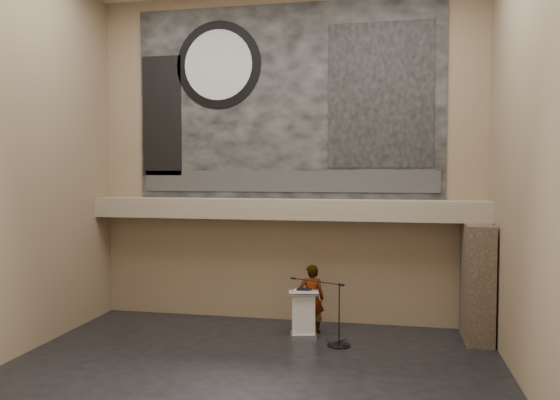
# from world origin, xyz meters

# --- Properties ---
(floor) EXTENTS (10.00, 10.00, 0.00)m
(floor) POSITION_xyz_m (0.00, 0.00, 0.00)
(floor) COLOR black
(floor) RESTS_ON ground
(wall_back) EXTENTS (10.00, 0.02, 8.50)m
(wall_back) POSITION_xyz_m (0.00, 4.00, 4.25)
(wall_back) COLOR #917C5C
(wall_back) RESTS_ON floor
(wall_front) EXTENTS (10.00, 0.02, 8.50)m
(wall_front) POSITION_xyz_m (0.00, -4.00, 4.25)
(wall_front) COLOR #917C5C
(wall_front) RESTS_ON floor
(wall_left) EXTENTS (0.02, 8.00, 8.50)m
(wall_left) POSITION_xyz_m (-5.00, 0.00, 4.25)
(wall_left) COLOR #917C5C
(wall_left) RESTS_ON floor
(wall_right) EXTENTS (0.02, 8.00, 8.50)m
(wall_right) POSITION_xyz_m (5.00, 0.00, 4.25)
(wall_right) COLOR #917C5C
(wall_right) RESTS_ON floor
(soffit) EXTENTS (10.00, 0.80, 0.50)m
(soffit) POSITION_xyz_m (0.00, 3.60, 2.95)
(soffit) COLOR gray
(soffit) RESTS_ON wall_back
(sprinkler_left) EXTENTS (0.04, 0.04, 0.06)m
(sprinkler_left) POSITION_xyz_m (-1.60, 3.55, 2.67)
(sprinkler_left) COLOR #B2893D
(sprinkler_left) RESTS_ON soffit
(sprinkler_right) EXTENTS (0.04, 0.04, 0.06)m
(sprinkler_right) POSITION_xyz_m (1.90, 3.55, 2.67)
(sprinkler_right) COLOR #B2893D
(sprinkler_right) RESTS_ON soffit
(banner) EXTENTS (8.00, 0.05, 5.00)m
(banner) POSITION_xyz_m (0.00, 3.97, 5.70)
(banner) COLOR black
(banner) RESTS_ON wall_back
(banner_text_strip) EXTENTS (7.76, 0.02, 0.55)m
(banner_text_strip) POSITION_xyz_m (0.00, 3.93, 3.65)
(banner_text_strip) COLOR #2F2F2F
(banner_text_strip) RESTS_ON banner
(banner_clock_rim) EXTENTS (2.30, 0.02, 2.30)m
(banner_clock_rim) POSITION_xyz_m (-1.80, 3.93, 6.70)
(banner_clock_rim) COLOR black
(banner_clock_rim) RESTS_ON banner
(banner_clock_face) EXTENTS (1.84, 0.02, 1.84)m
(banner_clock_face) POSITION_xyz_m (-1.80, 3.91, 6.70)
(banner_clock_face) COLOR silver
(banner_clock_face) RESTS_ON banner
(banner_building_print) EXTENTS (2.60, 0.02, 3.60)m
(banner_building_print) POSITION_xyz_m (2.40, 3.93, 5.80)
(banner_building_print) COLOR black
(banner_building_print) RESTS_ON banner
(banner_brick_print) EXTENTS (1.10, 0.02, 3.20)m
(banner_brick_print) POSITION_xyz_m (-3.40, 3.93, 5.40)
(banner_brick_print) COLOR black
(banner_brick_print) RESTS_ON banner
(stone_pier) EXTENTS (0.60, 1.40, 2.70)m
(stone_pier) POSITION_xyz_m (4.65, 3.15, 1.35)
(stone_pier) COLOR #3E3226
(stone_pier) RESTS_ON floor
(lectern) EXTENTS (0.77, 0.62, 1.13)m
(lectern) POSITION_xyz_m (0.68, 2.64, 0.55)
(lectern) COLOR silver
(lectern) RESTS_ON floor
(binder) EXTENTS (0.36, 0.31, 0.04)m
(binder) POSITION_xyz_m (0.69, 2.66, 1.12)
(binder) COLOR black
(binder) RESTS_ON lectern
(papers) EXTENTS (0.26, 0.34, 0.00)m
(papers) POSITION_xyz_m (0.57, 2.61, 1.10)
(papers) COLOR white
(papers) RESTS_ON lectern
(speaker_person) EXTENTS (0.64, 0.46, 1.66)m
(speaker_person) POSITION_xyz_m (0.82, 3.00, 0.83)
(speaker_person) COLOR white
(speaker_person) RESTS_ON floor
(mic_stand) EXTENTS (1.45, 0.79, 1.42)m
(mic_stand) POSITION_xyz_m (1.52, 2.12, 0.22)
(mic_stand) COLOR black
(mic_stand) RESTS_ON floor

